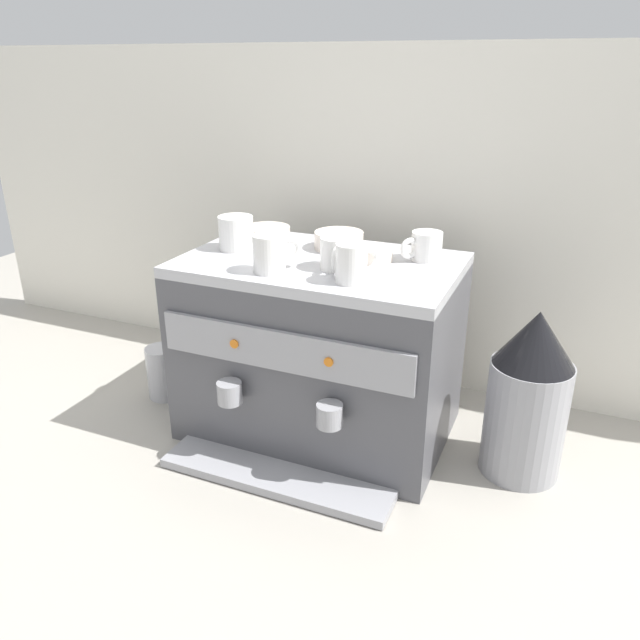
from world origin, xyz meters
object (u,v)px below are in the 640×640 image
Objects in this scene: espresso_machine at (319,349)px; ceramic_cup_2 at (353,263)px; ceramic_bowl_1 at (373,254)px; ceramic_bowl_2 at (267,233)px; milk_pitcher at (163,372)px; ceramic_bowl_0 at (339,241)px; coffee_grinder at (528,396)px; ceramic_cup_0 at (271,253)px; ceramic_cup_3 at (338,254)px; ceramic_cup_4 at (236,232)px; ceramic_cup_1 at (425,246)px.

espresso_machine is 6.30× the size of ceramic_cup_2.
ceramic_cup_2 is 1.08× the size of ceramic_bowl_1.
ceramic_cup_2 is 0.85× the size of ceramic_bowl_2.
ceramic_bowl_2 is at bearing 28.17° from milk_pitcher.
milk_pitcher is at bearing -164.22° from ceramic_bowl_0.
coffee_grinder is at bearing -10.66° from ceramic_bowl_0.
ceramic_cup_3 is at bearing 30.10° from ceramic_cup_0.
ceramic_bowl_2 is (-0.32, 0.23, -0.03)m from ceramic_cup_2.
ceramic_cup_4 is 0.77m from coffee_grinder.
ceramic_cup_1 is at bearing -2.62° from ceramic_bowl_2.
ceramic_bowl_2 is (-0.31, 0.07, 0.00)m from ceramic_bowl_1.
ceramic_cup_1 is 0.23m from ceramic_cup_2.
ceramic_cup_1 is 0.22m from ceramic_bowl_0.
espresso_machine is at bearing -178.12° from coffee_grinder.
ceramic_cup_2 is at bearing -115.13° from ceramic_cup_1.
ceramic_cup_4 is at bearing -103.16° from ceramic_bowl_2.
ceramic_bowl_0 is (0.01, 0.11, 0.25)m from espresso_machine.
ceramic_bowl_1 is (0.05, 0.09, -0.02)m from ceramic_cup_3.
ceramic_bowl_2 is (-0.42, 0.02, -0.02)m from ceramic_cup_1.
ceramic_cup_3 is at bearing -137.92° from ceramic_cup_1.
ceramic_cup_1 is 0.12m from ceramic_bowl_1.
espresso_machine reaches higher than milk_pitcher.
ceramic_bowl_0 is 1.01× the size of ceramic_bowl_2.
ceramic_cup_4 reaches higher than ceramic_cup_3.
ceramic_bowl_2 is at bearing 144.52° from ceramic_cup_2.
ceramic_cup_4 is 0.11m from ceramic_bowl_2.
ceramic_bowl_0 is at bearing 111.00° from ceramic_cup_3.
ceramic_bowl_0 is 0.62m from milk_pitcher.
milk_pitcher is at bearing 171.55° from ceramic_cup_2.
espresso_machine is 0.27m from ceramic_cup_3.
milk_pitcher is (-0.26, -0.14, -0.39)m from ceramic_bowl_2.
ceramic_cup_3 is at bearing -69.00° from ceramic_bowl_0.
ceramic_cup_2 is at bearing -41.96° from espresso_machine.
milk_pitcher is (-0.52, 0.02, -0.41)m from ceramic_cup_3.
ceramic_cup_4 is (-0.22, 0.01, 0.27)m from espresso_machine.
ceramic_bowl_1 is 0.70m from milk_pitcher.
ceramic_cup_1 is 0.63× the size of milk_pitcher.
espresso_machine is 5.36× the size of ceramic_cup_3.
ceramic_cup_2 is 0.68× the size of milk_pitcher.
ceramic_cup_3 reaches higher than ceramic_bowl_0.
ceramic_bowl_2 is (-0.20, 0.01, -0.00)m from ceramic_bowl_0.
ceramic_cup_2 is 0.16m from ceramic_bowl_1.
ceramic_cup_0 is at bearing -60.18° from ceramic_bowl_2.
ceramic_cup_3 is 0.29m from ceramic_cup_4.
coffee_grinder is at bearing 8.00° from ceramic_cup_3.
ceramic_bowl_1 and ceramic_bowl_2 have the same top height.
ceramic_cup_3 reaches higher than espresso_machine.
ceramic_cup_3 is at bearing -34.56° from espresso_machine.
coffee_grinder is (0.69, -0.10, -0.27)m from ceramic_bowl_2.
ceramic_cup_4 is (-0.44, -0.09, 0.01)m from ceramic_cup_1.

